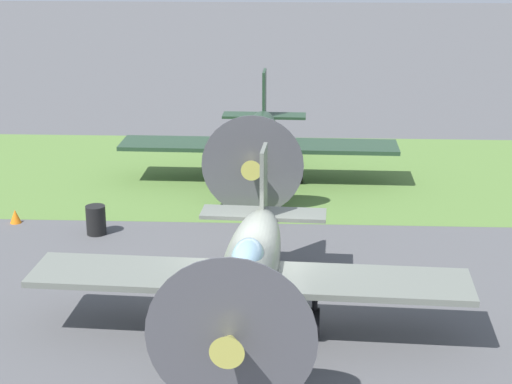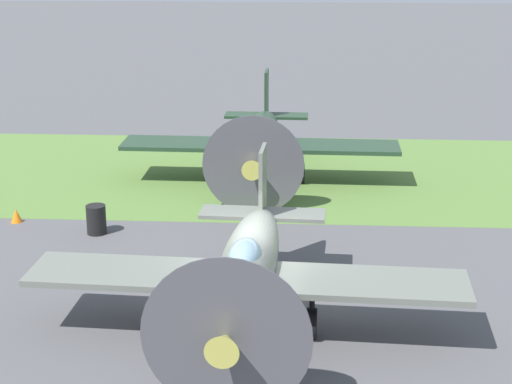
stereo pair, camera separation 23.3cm
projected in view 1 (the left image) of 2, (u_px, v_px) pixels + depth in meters
The scene contains 6 objects.
ground_plane at pixel (255, 301), 21.14m from camera, with size 160.00×160.00×0.00m, color #515154.
grass_verge at pixel (269, 173), 31.73m from camera, with size 120.00×11.00×0.01m, color #567A38.
airplane_lead at pixel (250, 268), 19.32m from camera, with size 10.17×8.05×3.63m.
airplane_wingman at pixel (259, 139), 30.59m from camera, with size 10.09×8.02×3.61m.
fuel_drum at pixel (96, 220), 25.50m from camera, with size 0.60×0.60×0.90m, color black.
runway_marker_cone at pixel (15, 216), 26.50m from camera, with size 0.36×0.36×0.44m, color orange.
Camera 1 is at (-0.93, 19.22, 9.18)m, focal length 58.75 mm.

